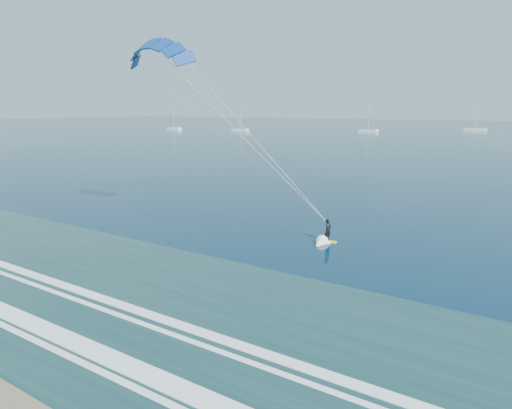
{
  "coord_description": "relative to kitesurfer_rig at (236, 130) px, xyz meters",
  "views": [
    {
      "loc": [
        24.08,
        -6.21,
        10.79
      ],
      "look_at": [
        4.52,
        23.69,
        3.24
      ],
      "focal_mm": 32.0,
      "sensor_mm": 36.0,
      "label": 1
    }
  ],
  "objects": [
    {
      "name": "sailboat_0",
      "position": [
        -104.79,
        149.39,
        -8.31
      ],
      "size": [
        8.76,
        2.4,
        11.9
      ],
      "color": "white",
      "rests_on": "ground"
    },
    {
      "name": "sailboat_1",
      "position": [
        -50.75,
        175.19,
        -8.31
      ],
      "size": [
        8.96,
        2.4,
        12.27
      ],
      "color": "white",
      "rests_on": "ground"
    },
    {
      "name": "sailboat_7",
      "position": [
        -141.85,
        143.05,
        -8.29
      ],
      "size": [
        8.42,
        2.4,
        13.05
      ],
      "color": "white",
      "rests_on": "ground"
    },
    {
      "name": "kitesurfer_rig",
      "position": [
        0.0,
        0.0,
        0.0
      ],
      "size": [
        19.86,
        6.92,
        17.63
      ],
      "color": "#E5F71D",
      "rests_on": "ground"
    },
    {
      "name": "sailboat_2",
      "position": [
        -11.41,
        215.42,
        -8.3
      ],
      "size": [
        9.98,
        2.4,
        13.29
      ],
      "color": "white",
      "rests_on": "ground"
    }
  ]
}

